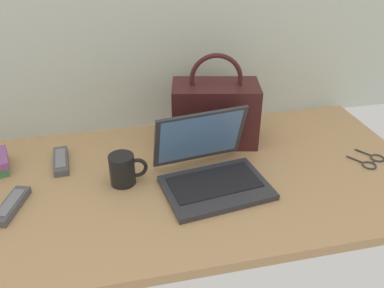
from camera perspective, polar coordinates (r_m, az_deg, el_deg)
The scene contains 7 objects.
desk at distance 1.30m, azimuth -2.41°, elevation -5.41°, with size 1.60×0.76×0.03m.
laptop at distance 1.25m, azimuth 2.60°, elevation -3.60°, with size 0.34×0.32×0.21m.
coffee_mug at distance 1.26m, azimuth -9.64°, elevation -3.50°, with size 0.12×0.08×0.10m.
remote_control_near at distance 1.42m, azimuth -17.96°, elevation -2.27°, with size 0.06×0.16×0.02m.
remote_control_far at distance 1.27m, azimuth -24.09°, elevation -7.91°, with size 0.09×0.17×0.02m.
eyeglasses at distance 1.50m, azimuth 24.04°, elevation -2.20°, with size 0.13×0.14×0.01m.
handbag at distance 1.44m, azimuth 3.27°, elevation 4.53°, with size 0.33×0.22×0.33m.
Camera 1 is at (-0.18, -1.04, 0.78)m, focal length 37.90 mm.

